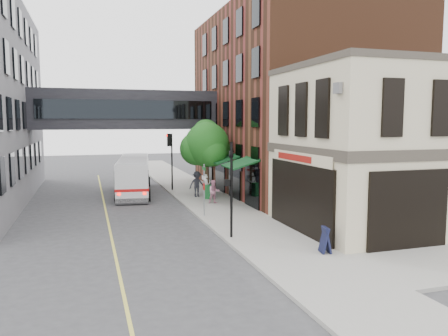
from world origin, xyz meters
TOP-DOWN VIEW (x-y plane):
  - ground at (0.00, 0.00)m, footprint 120.00×120.00m
  - sidewalk_main at (2.00, 14.00)m, footprint 4.00×60.00m
  - corner_building at (8.97, 2.00)m, footprint 10.19×8.12m
  - brick_building at (9.98, 15.00)m, footprint 13.76×18.00m
  - skyway_bridge at (-3.00, 18.00)m, footprint 14.00×3.18m
  - traffic_signal_near at (0.37, 2.00)m, footprint 0.44×0.22m
  - traffic_signal_far at (0.26, 17.00)m, footprint 0.53×0.28m
  - street_sign_pole at (0.39, 7.00)m, footprint 0.08×0.75m
  - street_tree at (2.19, 13.22)m, footprint 3.80×3.20m
  - lane_marking at (-5.00, 10.00)m, footprint 0.12×40.00m
  - bus at (-2.58, 17.15)m, footprint 3.56×10.36m
  - pedestrian_a at (2.15, 12.93)m, footprint 0.69×0.52m
  - pedestrian_b at (2.00, 10.50)m, footprint 0.79×0.63m
  - pedestrian_c at (1.54, 13.34)m, footprint 1.28×0.84m
  - newspaper_box at (2.08, 12.32)m, footprint 0.60×0.57m
  - sandwich_board at (3.36, -1.50)m, footprint 0.50×0.67m

SIDE VIEW (x-z plane):
  - ground at x=0.00m, z-range 0.00..0.00m
  - lane_marking at x=-5.00m, z-range 0.00..0.01m
  - sidewalk_main at x=2.00m, z-range 0.00..0.15m
  - newspaper_box at x=2.08m, z-range 0.15..1.13m
  - sandwich_board at x=3.36m, z-range 0.15..1.24m
  - pedestrian_b at x=2.00m, z-range 0.15..1.71m
  - pedestrian_a at x=2.15m, z-range 0.15..1.84m
  - pedestrian_c at x=1.54m, z-range 0.15..2.01m
  - bus at x=-2.58m, z-range 0.16..2.90m
  - street_sign_pole at x=0.39m, z-range 0.43..3.43m
  - traffic_signal_near at x=0.37m, z-range 0.68..5.28m
  - traffic_signal_far at x=0.26m, z-range 1.09..5.59m
  - street_tree at x=2.19m, z-range 1.11..6.71m
  - corner_building at x=8.97m, z-range -0.01..8.44m
  - skyway_bridge at x=-3.00m, z-range 5.00..8.00m
  - brick_building at x=9.98m, z-range -0.01..13.99m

